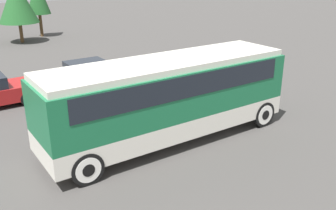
% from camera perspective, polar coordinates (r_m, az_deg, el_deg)
% --- Properties ---
extents(ground_plane, '(120.00, 120.00, 0.00)m').
position_cam_1_polar(ground_plane, '(14.43, -0.00, -5.22)').
color(ground_plane, '#423F3D').
extents(tour_bus, '(9.60, 2.65, 3.12)m').
position_cam_1_polar(tour_bus, '(13.76, 0.33, 1.93)').
color(tour_bus, silver).
rests_on(tour_bus, ground_plane).
extents(parked_car_near, '(4.00, 1.78, 1.36)m').
position_cam_1_polar(parked_car_near, '(21.11, -12.04, 4.79)').
color(parked_car_near, '#7A6B5B').
rests_on(parked_car_near, ground_plane).
extents(parked_car_far, '(4.19, 1.96, 1.46)m').
position_cam_1_polar(parked_car_far, '(18.55, -10.98, 2.80)').
color(parked_car_far, navy).
rests_on(parked_car_far, ground_plane).
extents(tree_left, '(3.26, 3.26, 5.19)m').
position_cam_1_polar(tree_left, '(34.38, -22.04, 14.46)').
color(tree_left, brown).
rests_on(tree_left, ground_plane).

